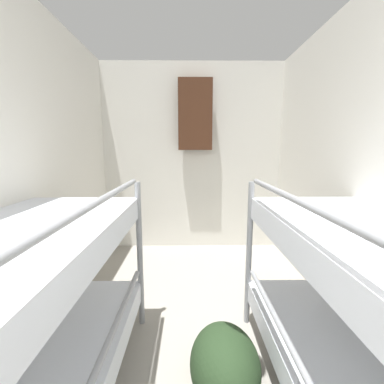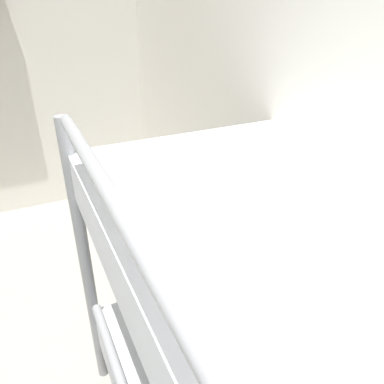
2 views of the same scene
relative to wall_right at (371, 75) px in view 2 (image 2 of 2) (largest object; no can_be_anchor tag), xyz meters
The scene contains 1 object.
wall_right is the anchor object (origin of this frame).
Camera 2 is at (0.31, 1.28, 1.47)m, focal length 35.00 mm.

